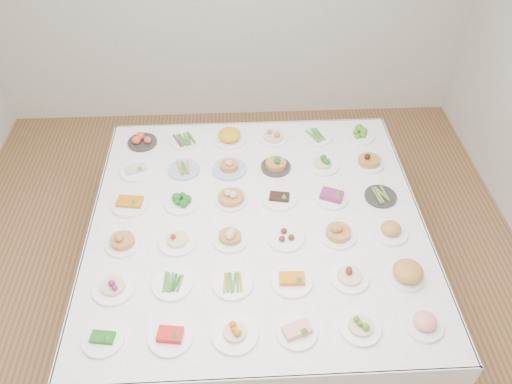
{
  "coord_description": "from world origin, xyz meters",
  "views": [
    {
      "loc": [
        0.04,
        -2.4,
        3.36
      ],
      "look_at": [
        0.17,
        0.2,
        0.88
      ],
      "focal_mm": 35.0,
      "sensor_mm": 36.0,
      "label": 1
    }
  ],
  "objects_px": {
    "dish_0": "(103,337)",
    "dish_35": "(359,133)",
    "display_table": "(257,225)",
    "dish_18": "(129,200)"
  },
  "relations": [
    {
      "from": "dish_0",
      "to": "dish_35",
      "type": "bearing_deg",
      "value": 44.83
    },
    {
      "from": "dish_0",
      "to": "dish_35",
      "type": "height_order",
      "value": "dish_35"
    },
    {
      "from": "display_table",
      "to": "dish_0",
      "type": "height_order",
      "value": "dish_0"
    },
    {
      "from": "dish_18",
      "to": "dish_35",
      "type": "bearing_deg",
      "value": 21.77
    },
    {
      "from": "display_table",
      "to": "dish_0",
      "type": "relative_size",
      "value": 10.01
    },
    {
      "from": "display_table",
      "to": "dish_18",
      "type": "relative_size",
      "value": 8.88
    },
    {
      "from": "display_table",
      "to": "dish_18",
      "type": "height_order",
      "value": "dish_18"
    },
    {
      "from": "dish_0",
      "to": "dish_18",
      "type": "relative_size",
      "value": 0.89
    },
    {
      "from": "display_table",
      "to": "dish_35",
      "type": "xyz_separation_m",
      "value": [
        0.92,
        0.93,
        0.11
      ]
    },
    {
      "from": "display_table",
      "to": "dish_0",
      "type": "distance_m",
      "value": 1.31
    }
  ]
}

